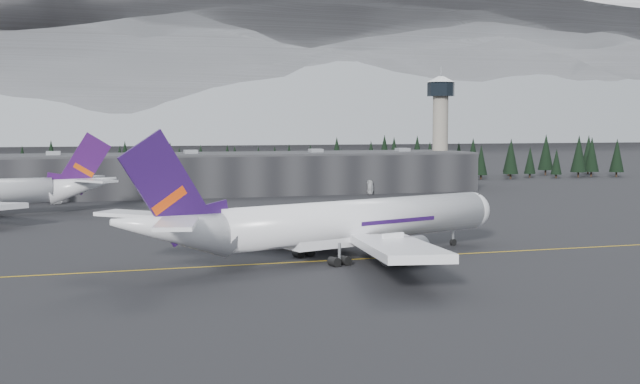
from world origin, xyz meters
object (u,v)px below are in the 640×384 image
object	(u,v)px
terminal	(223,173)
gse_vehicle_b	(371,192)
jet_main	(329,224)
gse_vehicle_a	(57,202)
control_tower	(440,119)

from	to	relation	value
terminal	gse_vehicle_b	world-z (taller)	terminal
terminal	jet_main	distance (m)	126.83
jet_main	gse_vehicle_a	xyz separation A→B (m)	(-43.64, 106.09, -5.16)
gse_vehicle_a	jet_main	bearing A→B (deg)	-90.66
terminal	gse_vehicle_a	world-z (taller)	terminal
control_tower	gse_vehicle_b	xyz separation A→B (m)	(-32.07, -18.92, -22.65)
control_tower	gse_vehicle_a	bearing A→B (deg)	-169.18
terminal	jet_main	size ratio (longest dim) A/B	2.32
gse_vehicle_b	gse_vehicle_a	bearing A→B (deg)	-111.18
gse_vehicle_a	gse_vehicle_b	distance (m)	91.78
terminal	control_tower	distance (m)	76.98
terminal	gse_vehicle_a	bearing A→B (deg)	-157.05
terminal	gse_vehicle_b	bearing A→B (deg)	-20.34
jet_main	gse_vehicle_b	bearing A→B (deg)	48.51
gse_vehicle_a	gse_vehicle_b	size ratio (longest dim) A/B	1.16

